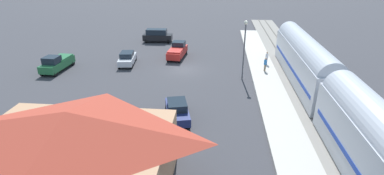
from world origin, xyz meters
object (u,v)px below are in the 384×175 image
at_px(pickup_red, 177,51).
at_px(pickup_green, 57,63).
at_px(station_building, 73,151).
at_px(light_pole_near_platform, 245,43).
at_px(pedestrian_on_platform, 265,64).
at_px(pedestrian_waiting_far, 267,57).
at_px(sedan_silver, 127,58).
at_px(suv_black, 157,35).
at_px(sedan_navy, 177,110).

xyz_separation_m(pickup_red, pickup_green, (14.54, 6.95, 0.00)).
relative_size(station_building, light_pole_near_platform, 1.73).
bearing_deg(pedestrian_on_platform, pedestrian_waiting_far, -101.59).
distance_m(station_building, pickup_red, 27.34).
relative_size(station_building, pedestrian_on_platform, 7.05).
distance_m(pedestrian_on_platform, pickup_green, 26.33).
bearing_deg(sedan_silver, station_building, 99.57).
bearing_deg(station_building, sedan_silver, -80.43).
relative_size(pickup_red, suv_black, 1.12).
xyz_separation_m(pickup_green, light_pole_near_platform, (-23.37, 0.84, 3.41)).
bearing_deg(pickup_red, suv_black, -60.93).
bearing_deg(pickup_red, sedan_navy, 97.89).
xyz_separation_m(station_building, pedestrian_on_platform, (-14.12, -21.72, -1.51)).
height_order(pedestrian_waiting_far, suv_black, suv_black).
relative_size(sedan_silver, suv_black, 0.95).
relative_size(pedestrian_on_platform, sedan_silver, 0.37).
distance_m(station_building, sedan_navy, 10.58).
xyz_separation_m(suv_black, light_pole_near_platform, (-13.51, 16.22, 3.29)).
bearing_deg(station_building, light_pole_near_platform, -120.01).
bearing_deg(sedan_silver, sedan_navy, 121.82).
relative_size(pickup_green, light_pole_near_platform, 0.79).
relative_size(pedestrian_on_platform, pickup_red, 0.31).
distance_m(sedan_navy, light_pole_near_platform, 12.52).
distance_m(pickup_red, pickup_green, 16.12).
xyz_separation_m(pickup_red, sedan_navy, (-2.49, 17.99, -0.15)).
xyz_separation_m(pedestrian_waiting_far, light_pole_near_platform, (3.47, 5.02, 3.16)).
bearing_deg(pedestrian_waiting_far, light_pole_near_platform, 55.31).
relative_size(station_building, pedestrian_waiting_far, 7.05).
bearing_deg(suv_black, pickup_red, 119.07).
distance_m(suv_black, pickup_green, 18.27).
bearing_deg(sedan_navy, station_building, 62.11).
distance_m(sedan_silver, suv_black, 12.32).
relative_size(pedestrian_waiting_far, light_pole_near_platform, 0.25).
height_order(sedan_silver, light_pole_near_platform, light_pole_near_platform).
bearing_deg(station_building, pedestrian_waiting_far, -121.01).
distance_m(pedestrian_waiting_far, sedan_navy, 18.10).
height_order(suv_black, light_pole_near_platform, light_pole_near_platform).
distance_m(pedestrian_waiting_far, suv_black, 20.35).
bearing_deg(station_building, suv_black, -86.29).
bearing_deg(pickup_red, pedestrian_on_platform, 155.07).
bearing_deg(suv_black, pickup_green, 57.34).
bearing_deg(suv_black, sedan_silver, 82.37).
bearing_deg(light_pole_near_platform, suv_black, -50.20).
xyz_separation_m(pedestrian_waiting_far, pickup_green, (26.84, 4.18, -0.25)).
height_order(pedestrian_waiting_far, pickup_red, pickup_red).
xyz_separation_m(pickup_red, suv_black, (4.68, -8.43, 0.12)).
xyz_separation_m(pedestrian_on_platform, pickup_red, (11.75, -5.46, -0.25)).
height_order(sedan_silver, sedan_navy, same).
height_order(station_building, sedan_navy, station_building).
distance_m(pickup_red, sedan_navy, 18.16).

